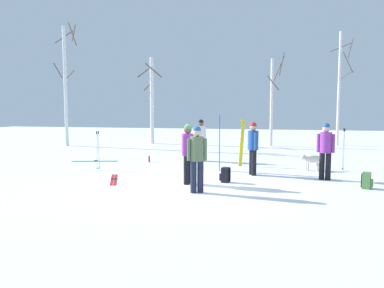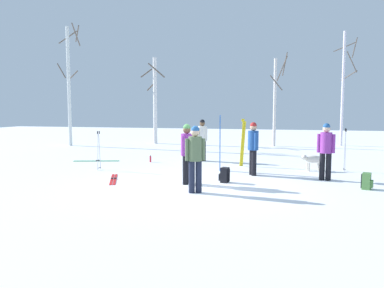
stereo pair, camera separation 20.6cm
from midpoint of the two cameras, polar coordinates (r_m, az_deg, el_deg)
The scene contains 20 objects.
ground_plane at distance 10.43m, azimuth 0.10°, elevation -6.43°, with size 60.00×60.00×0.00m, color white.
person_0 at distance 11.84m, azimuth 19.33°, elevation -0.51°, with size 0.51×0.34×1.72m.
person_1 at distance 15.26m, azimuth 0.99°, elevation 1.03°, with size 0.36×0.43×1.72m.
person_2 at distance 9.43m, azimuth 0.14°, elevation -1.64°, with size 0.48×0.34×1.72m.
person_3 at distance 10.54m, azimuth -1.21°, elevation -0.90°, with size 0.34×0.51×1.72m.
person_4 at distance 12.14m, azimuth 8.86°, elevation -0.14°, with size 0.34×0.47×1.72m.
dog at distance 13.54m, azimuth 17.44°, elevation -2.29°, with size 0.87×0.38×0.57m.
ski_pair_planted_0 at distance 14.06m, azimuth 7.22°, elevation 0.22°, with size 0.23×0.10×1.78m.
ski_pair_planted_1 at distance 12.87m, azimuth 3.80°, elevation 0.12°, with size 0.02×0.17×1.93m.
ski_pair_lying_0 at distance 11.58m, azimuth -12.40°, elevation -5.32°, with size 0.85×1.67×0.05m.
ski_pair_lying_1 at distance 15.77m, azimuth -15.03°, elevation -2.56°, with size 1.83×0.66×0.05m.
ski_poles_0 at distance 13.40m, azimuth -14.65°, elevation -0.80°, with size 0.07×0.22×1.37m.
ski_poles_1 at distance 13.81m, azimuth 21.83°, elevation -0.61°, with size 0.07×0.27×1.47m.
backpack_0 at distance 10.92m, azimuth 4.58°, elevation -4.77°, with size 0.32×0.29×0.44m.
backpack_1 at distance 11.03m, azimuth 24.74°, elevation -5.14°, with size 0.33×0.31×0.44m.
water_bottle_0 at distance 15.11m, azimuth -6.97°, elevation -2.31°, with size 0.07×0.07×0.26m.
birch_tree_0 at distance 22.92m, azimuth -19.05°, elevation 8.85°, with size 1.55×1.44×6.93m.
birch_tree_1 at distance 23.25m, azimuth -6.45°, elevation 6.87°, with size 1.49×1.48×5.29m.
birch_tree_2 at distance 22.01m, azimuth 11.94°, elevation 6.66°, with size 0.97×1.12×5.27m.
birch_tree_3 at distance 23.57m, azimuth 21.45°, elevation 8.24°, with size 1.28×1.52×6.60m.
Camera 1 is at (2.21, -9.97, 2.13)m, focal length 34.80 mm.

